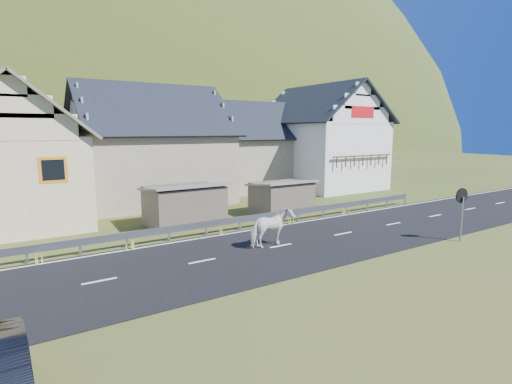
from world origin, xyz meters
TOP-DOWN VIEW (x-y plane):
  - ground at (0.00, 0.00)m, footprint 160.00×160.00m
  - road at (0.00, 0.00)m, footprint 60.00×7.00m
  - lane_markings at (0.00, 0.00)m, footprint 60.00×6.60m
  - guardrail at (-0.00, 3.68)m, footprint 28.10×0.09m
  - shed_left at (-2.00, 6.50)m, footprint 4.30×3.30m
  - shed_right at (4.50, 6.00)m, footprint 3.80×2.90m
  - house_cream at (-10.00, 12.00)m, footprint 7.80×9.80m
  - house_stone_a at (-1.00, 15.00)m, footprint 10.80×9.80m
  - house_stone_b at (9.00, 17.00)m, footprint 9.80×8.80m
  - house_white at (15.00, 14.00)m, footprint 8.80×10.80m
  - mountain at (5.00, 180.00)m, footprint 440.00×280.00m
  - horse at (-0.40, 0.17)m, footprint 1.14×2.18m
  - traffic_mirror at (7.84, -3.94)m, footprint 0.72×0.25m

SIDE VIEW (x-z plane):
  - mountain at x=5.00m, z-range -150.00..110.00m
  - ground at x=0.00m, z-range 0.00..0.00m
  - road at x=0.00m, z-range 0.00..0.04m
  - lane_markings at x=0.00m, z-range 0.04..0.05m
  - guardrail at x=0.00m, z-range 0.19..0.94m
  - horse at x=-0.40m, z-range 0.04..1.81m
  - shed_right at x=4.50m, z-range -0.10..2.10m
  - shed_left at x=-2.00m, z-range -0.10..2.30m
  - traffic_mirror at x=7.84m, z-range 0.61..3.21m
  - house_stone_b at x=9.00m, z-range 0.19..8.29m
  - house_cream at x=-10.00m, z-range 0.21..8.51m
  - house_stone_a at x=-1.00m, z-range 0.18..9.08m
  - house_white at x=15.00m, z-range 0.21..9.91m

